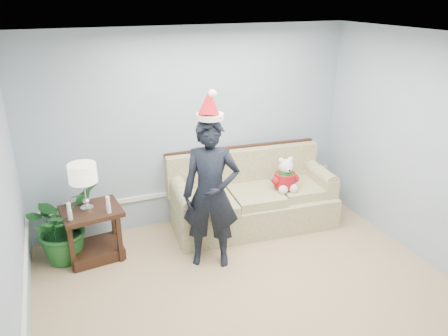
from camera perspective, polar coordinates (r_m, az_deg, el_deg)
room_shell at (r=3.85m, az=7.88°, el=-4.98°), size 4.54×5.04×2.74m
wainscot_trim at (r=4.93m, az=-12.01°, el=-10.81°), size 4.49×4.99×0.06m
sofa at (r=6.17m, az=3.58°, el=-4.05°), size 2.31×1.14×1.05m
side_table at (r=5.68m, az=-16.57°, el=-8.79°), size 0.74×0.65×0.66m
table_lamp at (r=5.32m, az=-17.96°, el=-0.90°), size 0.33×0.33×0.58m
candle_pair at (r=5.29m, az=-17.19°, el=-5.09°), size 0.49×0.05×0.21m
houseplant at (r=5.67m, az=-20.42°, el=-6.95°), size 1.11×1.11×0.94m
man at (r=5.05m, az=-1.71°, el=-3.45°), size 0.78×0.67×1.82m
santa_hat at (r=4.71m, az=-1.92°, el=8.19°), size 0.40×0.42×0.35m
teddy_bear at (r=6.02m, az=8.02°, el=-1.30°), size 0.32×0.35×0.48m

